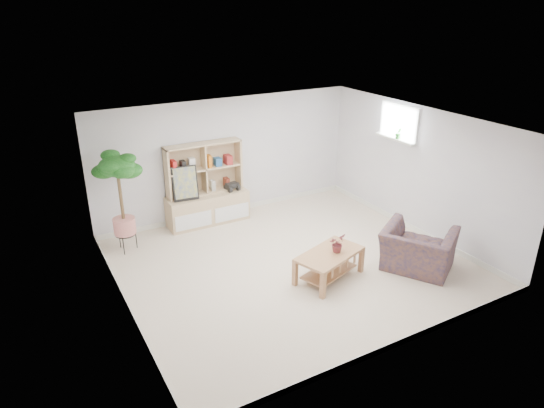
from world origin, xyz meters
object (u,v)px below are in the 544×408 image
storage_unit (207,184)px  floor_tree (122,203)px  coffee_table (329,266)px  armchair (418,247)px

storage_unit → floor_tree: size_ratio=0.89×
coffee_table → floor_tree: floor_tree is taller
armchair → storage_unit: bearing=3.0°
coffee_table → armchair: bearing=-36.5°
storage_unit → floor_tree: floor_tree is taller
storage_unit → floor_tree: 1.77m
coffee_table → storage_unit: bearing=88.0°
floor_tree → armchair: bearing=-36.8°
coffee_table → armchair: (1.44, -0.47, 0.18)m
floor_tree → storage_unit: bearing=12.7°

